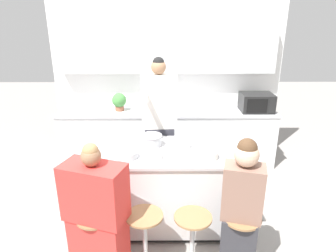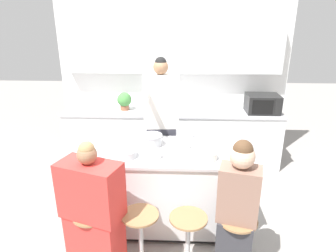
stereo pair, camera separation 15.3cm
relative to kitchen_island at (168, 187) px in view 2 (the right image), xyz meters
name	(u,v)px [view 2 (the right image)]	position (x,y,z in m)	size (l,w,h in m)	color
ground_plane	(168,221)	(0.00, 0.00, -0.47)	(16.00, 16.00, 0.00)	gray
wall_back	(173,66)	(0.00, 1.90, 1.07)	(3.70, 0.22, 2.70)	white
back_counter	(172,136)	(0.00, 1.59, -0.02)	(3.43, 0.65, 0.89)	silver
kitchen_island	(168,187)	(0.00, 0.00, 0.00)	(1.64, 0.83, 0.94)	black
bar_stool_leftmost	(95,241)	(-0.66, -0.73, -0.15)	(0.38, 0.38, 0.63)	#997047
bar_stool_center_left	(141,241)	(-0.22, -0.71, -0.15)	(0.38, 0.38, 0.63)	#997047
bar_stool_center_right	(188,244)	(0.22, -0.74, -0.15)	(0.38, 0.38, 0.63)	#997047
bar_stool_rightmost	(236,247)	(0.66, -0.75, -0.15)	(0.38, 0.38, 0.63)	#997047
person_cooking	(161,131)	(-0.11, 0.60, 0.45)	(0.48, 0.62, 1.86)	#383842
person_wrapped_blanket	(93,215)	(-0.64, -0.74, 0.15)	(0.61, 0.45, 1.34)	red
person_seated_near	(237,216)	(0.64, -0.74, 0.18)	(0.39, 0.33, 1.38)	#333338
cooking_pot	(152,140)	(-0.19, 0.13, 0.53)	(0.33, 0.25, 0.13)	#B7BABC
fruit_bowl	(208,155)	(0.42, -0.20, 0.50)	(0.19, 0.19, 0.08)	silver
mixing_bowl_steel	(126,154)	(-0.42, -0.18, 0.50)	(0.22, 0.22, 0.07)	#B7BABC
coffee_cup_near	(187,145)	(0.21, 0.06, 0.50)	(0.11, 0.07, 0.08)	white
coffee_cup_far	(157,155)	(-0.10, -0.20, 0.51)	(0.12, 0.09, 0.09)	white
microwave	(262,104)	(1.40, 1.55, 0.56)	(0.49, 0.40, 0.28)	black
potted_plant	(124,100)	(-0.76, 1.59, 0.58)	(0.22, 0.22, 0.28)	#93563D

